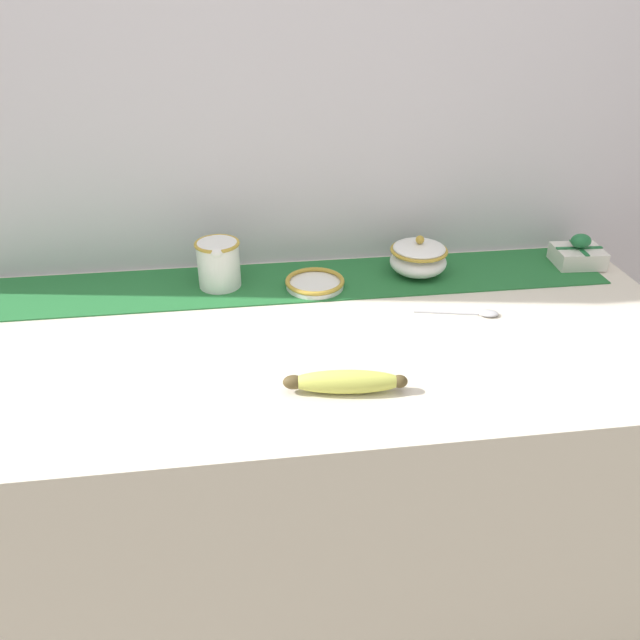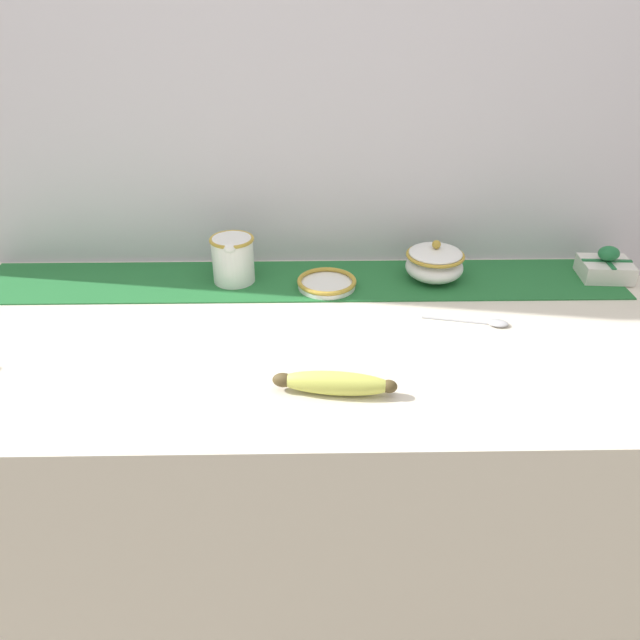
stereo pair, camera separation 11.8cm
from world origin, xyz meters
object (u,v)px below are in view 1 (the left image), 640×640
Objects in this scene: sugar_bowl at (418,258)px; small_dish at (315,283)px; cream_pitcher at (219,262)px; gift_box at (578,254)px; banana at (345,382)px; spoon at (483,313)px.

sugar_bowl reaches higher than small_dish.
cream_pitcher is 0.22m from small_dish.
cream_pitcher is 0.86m from gift_box.
gift_box is at bearing 34.13° from banana.
gift_box is (0.64, 0.04, 0.02)m from small_dish.
cream_pitcher is 1.00× the size of gift_box.
spoon is (0.08, -0.21, -0.04)m from sugar_bowl.
small_dish is at bearing 165.59° from spoon.
banana is at bearing -119.51° from sugar_bowl.
gift_box is at bearing 0.09° from cream_pitcher.
spoon is (0.33, -0.17, -0.01)m from small_dish.
cream_pitcher is 0.55× the size of banana.
banana is (-0.24, -0.43, -0.02)m from sugar_bowl.
cream_pitcher is 0.48m from banana.
banana is 1.82× the size of gift_box.
spoon is (0.33, 0.23, -0.02)m from banana.
cream_pitcher reaches higher than gift_box.
gift_box is at bearing 46.55° from spoon.
sugar_bowl is 0.99× the size of small_dish.
small_dish reaches higher than spoon.
spoon is at bearing -146.15° from gift_box.
spoon is (0.54, -0.21, -0.06)m from cream_pitcher.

